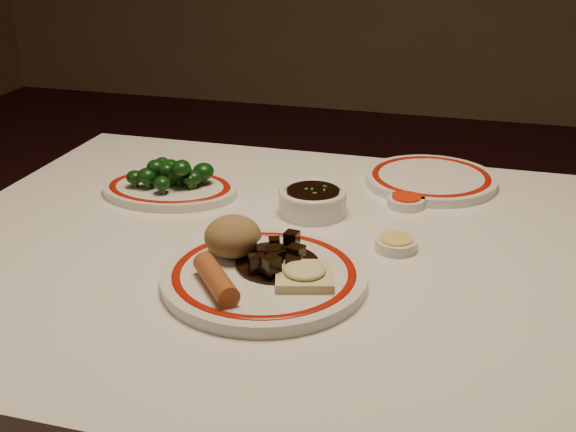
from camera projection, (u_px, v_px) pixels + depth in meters
The scene contains 12 objects.
dining_table at pixel (312, 304), 1.11m from camera, with size 1.20×0.90×0.75m.
main_plate at pixel (264, 277), 0.98m from camera, with size 0.36×0.36×0.02m.
rice_mound at pixel (233, 236), 1.01m from camera, with size 0.08×0.08×0.06m, color olive.
spring_roll at pixel (216, 279), 0.93m from camera, with size 0.03×0.03×0.11m, color #A45628.
fried_wonton at pixel (304, 274), 0.95m from camera, with size 0.09×0.09×0.02m.
stirfry_heap at pixel (278, 259), 0.99m from camera, with size 0.12×0.12×0.03m.
broccoli_plate at pixel (170, 189), 1.28m from camera, with size 0.25×0.22×0.02m.
broccoli_pile at pixel (170, 173), 1.27m from camera, with size 0.15×0.11×0.05m.
soy_bowl at pixel (313, 202), 1.20m from camera, with size 0.11×0.11×0.04m.
sweet_sour_dish at pixel (406, 201), 1.23m from camera, with size 0.06×0.06×0.02m.
mustard_dish at pixel (396, 244), 1.08m from camera, with size 0.06×0.06×0.02m.
far_plate at pixel (431, 179), 1.33m from camera, with size 0.29×0.29×0.02m.
Camera 1 is at (0.23, -0.94, 1.23)m, focal length 45.00 mm.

